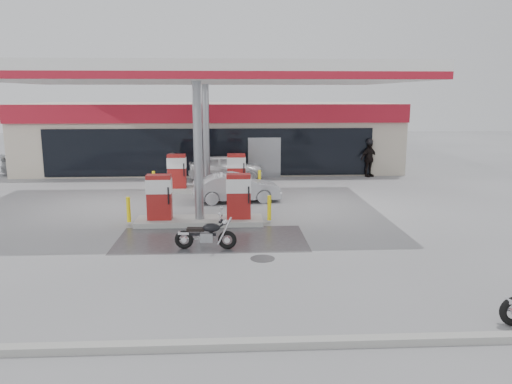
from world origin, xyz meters
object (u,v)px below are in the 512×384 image
parked_car_left (39,163)px  biker_walking (369,159)px  pump_island_near (199,204)px  hatchback_silver (237,188)px  parked_motorcycle (207,235)px  attendant (173,170)px  pump_island_far (207,177)px  sedan_white (226,167)px

parked_car_left → biker_walking: (18.83, -2.20, 0.41)m
parked_car_left → pump_island_near: bearing=-159.3°
pump_island_near → hatchback_silver: size_ratio=1.38×
parked_motorcycle → biker_walking: bearing=61.3°
parked_motorcycle → attendant: size_ratio=1.08×
hatchback_silver → pump_island_far: bearing=22.8°
pump_island_far → parked_motorcycle: (0.39, -9.00, -0.29)m
sedan_white → hatchback_silver: size_ratio=1.07×
sedan_white → parked_car_left: (-10.87, 2.80, -0.09)m
pump_island_far → attendant: bearing=148.7°
sedan_white → attendant: size_ratio=2.30×
pump_island_near → sedan_white: (0.87, 9.20, -0.03)m
pump_island_near → attendant: pump_island_near is taller
sedan_white → biker_walking: bearing=-90.6°
pump_island_far → hatchback_silver: size_ratio=1.38×
parked_motorcycle → pump_island_far: bearing=97.1°
parked_motorcycle → parked_car_left: 18.25m
attendant → hatchback_silver: size_ratio=0.47×
parked_motorcycle → parked_car_left: size_ratio=0.46×
pump_island_far → attendant: size_ratio=2.96×
sedan_white → hatchback_silver: 5.62m
parked_motorcycle → pump_island_near: bearing=102.1°
parked_motorcycle → hatchback_silver: bearing=86.1°
pump_island_far → biker_walking: size_ratio=2.56×
sedan_white → parked_car_left: size_ratio=0.98×
sedan_white → pump_island_near: bearing=169.6°
parked_motorcycle → biker_walking: 15.34m
parked_motorcycle → attendant: attendant is taller
pump_island_near → biker_walking: 13.20m
pump_island_far → parked_motorcycle: bearing=-87.5°
pump_island_near → attendant: bearing=103.5°
pump_island_near → sedan_white: 9.24m
sedan_white → attendant: attendant is taller
attendant → pump_island_near: bearing=-162.2°
sedan_white → attendant: bearing=125.5°
attendant → hatchback_silver: 4.60m
pump_island_far → sedan_white: bearing=74.7°
pump_island_far → attendant: pump_island_far is taller
pump_island_near → hatchback_silver: (1.38, 3.60, -0.10)m
sedan_white → biker_walking: biker_walking is taller
pump_island_far → parked_car_left: (-10.00, 6.00, -0.12)m
pump_island_near → attendant: size_ratio=2.96×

